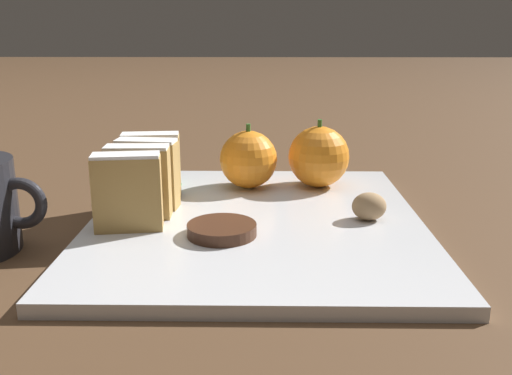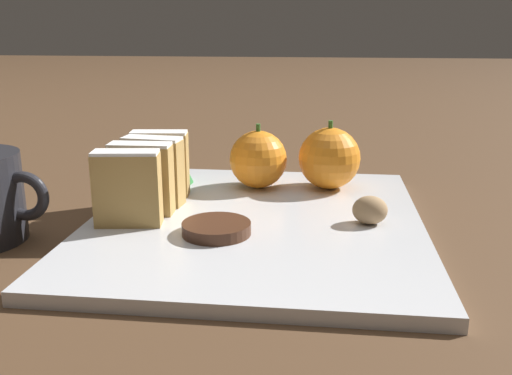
% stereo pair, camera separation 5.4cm
% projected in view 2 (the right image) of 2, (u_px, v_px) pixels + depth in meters
% --- Properties ---
extents(ground_plane, '(6.00, 6.00, 0.00)m').
position_uv_depth(ground_plane, '(256.00, 229.00, 0.55)').
color(ground_plane, '#513823').
extents(serving_platter, '(0.32, 0.36, 0.01)m').
position_uv_depth(serving_platter, '(256.00, 223.00, 0.55)').
color(serving_platter, silver).
rests_on(serving_platter, ground_plane).
extents(stollen_slice_front, '(0.06, 0.03, 0.07)m').
position_uv_depth(stollen_slice_front, '(127.00, 188.00, 0.52)').
color(stollen_slice_front, tan).
rests_on(stollen_slice_front, serving_platter).
extents(stollen_slice_second, '(0.06, 0.03, 0.07)m').
position_uv_depth(stollen_slice_second, '(141.00, 179.00, 0.55)').
color(stollen_slice_second, tan).
rests_on(stollen_slice_second, serving_platter).
extents(stollen_slice_third, '(0.06, 0.03, 0.07)m').
position_uv_depth(stollen_slice_third, '(153.00, 171.00, 0.58)').
color(stollen_slice_third, tan).
rests_on(stollen_slice_third, serving_platter).
extents(stollen_slice_fourth, '(0.06, 0.03, 0.07)m').
position_uv_depth(stollen_slice_fourth, '(160.00, 164.00, 0.61)').
color(stollen_slice_fourth, tan).
rests_on(stollen_slice_fourth, serving_platter).
extents(orange_near, '(0.07, 0.07, 0.08)m').
position_uv_depth(orange_near, '(329.00, 158.00, 0.64)').
color(orange_near, orange).
rests_on(orange_near, serving_platter).
extents(orange_far, '(0.07, 0.07, 0.07)m').
position_uv_depth(orange_far, '(258.00, 159.00, 0.64)').
color(orange_far, orange).
rests_on(orange_far, serving_platter).
extents(walnut, '(0.03, 0.03, 0.03)m').
position_uv_depth(walnut, '(370.00, 210.00, 0.53)').
color(walnut, tan).
rests_on(walnut, serving_platter).
extents(chocolate_cookie, '(0.06, 0.06, 0.01)m').
position_uv_depth(chocolate_cookie, '(216.00, 228.00, 0.51)').
color(chocolate_cookie, '#472819').
rests_on(chocolate_cookie, serving_platter).
extents(evergreen_sprig, '(0.05, 0.05, 0.06)m').
position_uv_depth(evergreen_sprig, '(172.00, 160.00, 0.66)').
color(evergreen_sprig, '#2D7538').
rests_on(evergreen_sprig, serving_platter).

